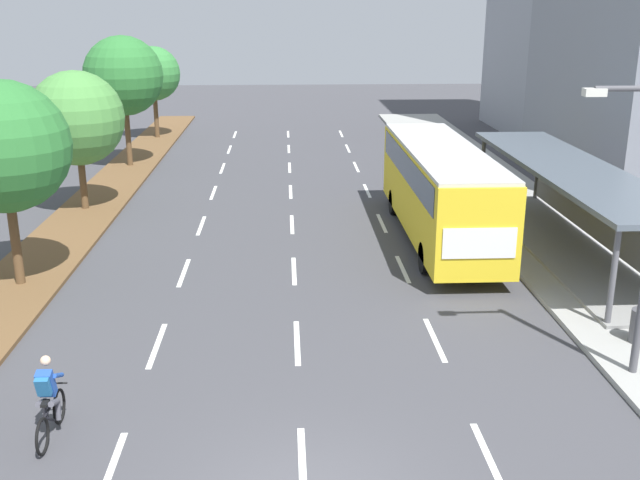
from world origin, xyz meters
name	(u,v)px	position (x,y,z in m)	size (l,w,h in m)	color
median_strip	(95,205)	(-8.30, 20.00, 0.06)	(2.60, 52.00, 0.12)	brown
sidewalk_right	(505,200)	(9.25, 20.00, 0.07)	(4.50, 52.00, 0.15)	#9E9E99
lane_divider_left	(201,225)	(-3.50, 16.89, 0.00)	(0.14, 44.78, 0.01)	white
lane_divider_center	(292,224)	(0.00, 16.89, 0.00)	(0.14, 44.78, 0.01)	white
lane_divider_right	(382,223)	(3.50, 16.89, 0.00)	(0.14, 44.78, 0.01)	white
bus_shelter	(575,199)	(9.53, 13.11, 1.86)	(2.90, 13.85, 2.86)	gray
bus	(440,184)	(5.25, 14.73, 2.07)	(2.54, 11.29, 3.37)	yellow
cyclist	(49,401)	(-4.88, 2.28, 0.79)	(0.46, 1.82, 1.71)	black
median_tree_second	(3,147)	(-8.25, 10.63, 4.25)	(3.80, 3.80, 6.04)	brown
median_tree_third	(77,118)	(-8.49, 19.29, 3.81)	(3.76, 3.76, 5.58)	brown
median_tree_fourth	(123,76)	(-8.34, 27.94, 4.69)	(4.00, 4.00, 6.58)	brown
median_tree_fifth	(153,74)	(-8.31, 36.60, 4.06)	(3.31, 3.31, 5.61)	brown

